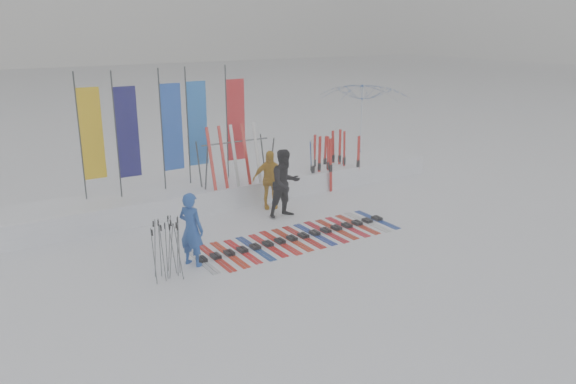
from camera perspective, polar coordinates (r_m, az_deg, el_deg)
ground at (r=12.47m, az=3.18°, el=-6.35°), size 120.00×120.00×0.00m
snow_bank at (r=16.11m, az=-6.32°, el=0.12°), size 14.00×1.60×0.60m
person_blue at (r=11.83m, az=-9.80°, el=-3.76°), size 0.62×0.69×1.59m
person_black at (r=14.56m, az=-0.29°, el=0.88°), size 0.89×0.70×1.80m
person_yellow at (r=15.29m, az=-1.90°, el=1.27°), size 1.02×0.66×1.61m
tent_canopy at (r=20.46m, az=7.65°, el=7.05°), size 3.64×3.70×2.95m
ski_row at (r=13.32m, az=1.00°, el=-4.62°), size 5.09×1.69×0.07m
pole_cluster at (r=11.43m, az=-12.11°, el=-5.70°), size 0.64×0.56×1.24m
feather_flags at (r=15.26m, az=-12.26°, el=6.42°), size 4.57×0.32×3.20m
ski_rack at (r=15.54m, az=-5.32°, el=3.67°), size 2.04×0.80×1.23m
upright_skis at (r=17.32m, az=4.21°, el=3.13°), size 1.72×1.01×1.70m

